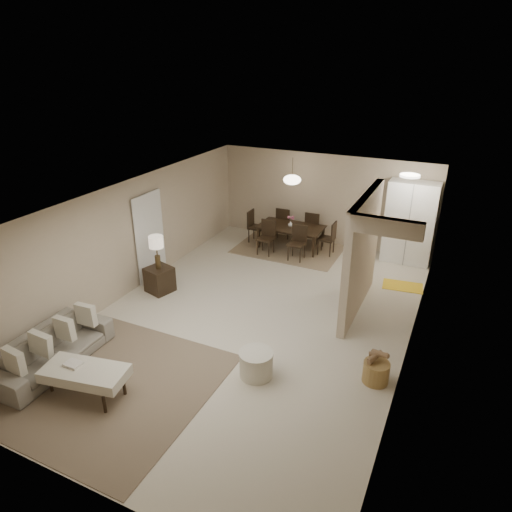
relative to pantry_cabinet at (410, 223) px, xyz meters
The scene contains 22 objects.
floor 4.88m from the pantry_cabinet, 119.52° to the right, with size 9.00×9.00×0.00m, color beige.
ceiling 4.98m from the pantry_cabinet, 119.52° to the right, with size 9.00×9.00×0.00m, color white.
back_wall 2.38m from the pantry_cabinet, behind, with size 6.00×6.00×0.00m, color tan.
left_wall 6.77m from the pantry_cabinet, 142.20° to the right, with size 9.00×9.00×0.00m, color tan.
right_wall 4.21m from the pantry_cabinet, 81.10° to the right, with size 9.00×9.00×0.00m, color tan.
partition 2.96m from the pantry_cabinet, 100.74° to the right, with size 0.15×2.50×2.50m, color tan.
doorway 6.40m from the pantry_cabinet, 146.29° to the right, with size 0.04×0.90×2.04m, color black.
pantry_cabinet is the anchor object (origin of this frame).
flush_light 1.70m from the pantry_cabinet, 93.01° to the right, with size 0.44×0.44×0.05m, color white.
living_rug 7.94m from the pantry_cabinet, 116.79° to the right, with size 3.20×3.20×0.01m, color brown.
sofa 8.54m from the pantry_cabinet, 124.34° to the right, with size 0.84×2.16×0.63m, color gray.
ottoman_bench 8.25m from the pantry_cabinet, 117.09° to the right, with size 1.41×0.84×0.47m.
side_table 6.28m from the pantry_cabinet, 139.64° to the right, with size 0.52×0.52×0.57m, color black.
table_lamp 6.23m from the pantry_cabinet, 139.64° to the right, with size 0.32×0.32×0.76m.
round_pouf 6.04m from the pantry_cabinet, 104.77° to the right, with size 0.58×0.58×0.45m, color beige.
wicker_basket 5.18m from the pantry_cabinet, 86.52° to the right, with size 0.43×0.43×0.37m, color olive.
dining_rug 3.22m from the pantry_cabinet, behind, with size 2.80×2.10×0.01m, color #8E7258.
dining_table 3.13m from the pantry_cabinet, behind, with size 1.76×0.98×0.62m, color black.
dining_chairs 3.10m from the pantry_cabinet, behind, with size 2.45×1.77×0.91m.
vase 3.06m from the pantry_cabinet, behind, with size 0.15×0.15×0.16m, color white.
yellow_mat 1.81m from the pantry_cabinet, 82.63° to the right, with size 0.89×0.54×0.01m, color yellow.
pendant_light 3.16m from the pantry_cabinet, behind, with size 0.46×0.46×0.71m.
Camera 1 is at (3.46, -7.21, 4.95)m, focal length 32.00 mm.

